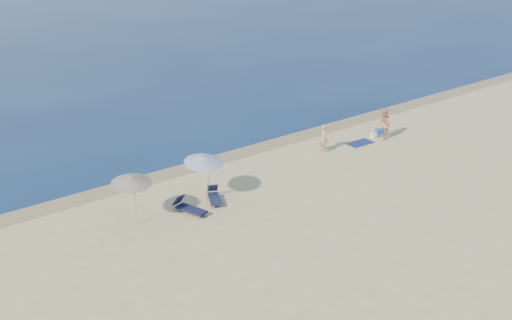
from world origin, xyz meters
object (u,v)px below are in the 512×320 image
(person_left, at_px, (324,138))
(blue_cooler, at_px, (380,132))
(umbrella_near, at_px, (204,160))
(person_right, at_px, (384,124))

(person_left, distance_m, blue_cooler, 4.82)
(person_left, relative_size, blue_cooler, 3.34)
(umbrella_near, bearing_deg, person_left, 9.69)
(person_left, bearing_deg, person_right, -94.91)
(person_left, bearing_deg, blue_cooler, -86.31)
(person_left, height_order, person_right, person_right)
(person_right, height_order, umbrella_near, umbrella_near)
(person_right, xyz_separation_m, umbrella_near, (-13.33, -0.46, 1.17))
(person_left, xyz_separation_m, person_right, (4.32, -0.70, 0.12))
(blue_cooler, height_order, umbrella_near, umbrella_near)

